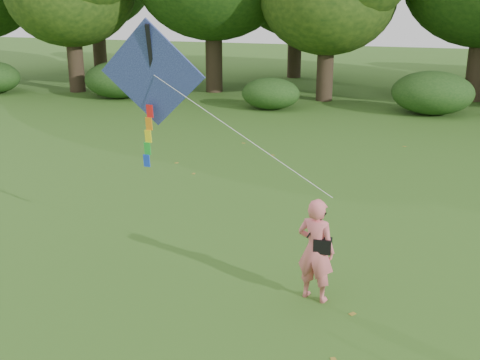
# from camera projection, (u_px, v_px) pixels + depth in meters

# --- Properties ---
(ground) EXTENTS (100.00, 100.00, 0.00)m
(ground) POSITION_uv_depth(u_px,v_px,m) (266.00, 298.00, 10.68)
(ground) COLOR #265114
(ground) RESTS_ON ground
(man_kite_flyer) EXTENTS (0.78, 0.62, 1.87)m
(man_kite_flyer) POSITION_uv_depth(u_px,v_px,m) (316.00, 250.00, 10.40)
(man_kite_flyer) COLOR #E46B71
(man_kite_flyer) RESTS_ON ground
(crossbody_bag) EXTENTS (0.43, 0.20, 0.73)m
(crossbody_bag) POSITION_uv_depth(u_px,v_px,m) (323.00, 245.00, 10.30)
(crossbody_bag) COLOR black
(crossbody_bag) RESTS_ON ground
(flying_kite) EXTENTS (4.90, 1.77, 3.00)m
(flying_kite) POSITION_uv_depth(u_px,v_px,m) (153.00, 77.00, 11.73)
(flying_kite) COLOR #254EA3
(flying_kite) RESTS_ON ground
(shrub_band) EXTENTS (39.15, 3.22, 1.88)m
(shrub_band) POSITION_uv_depth(u_px,v_px,m) (345.00, 92.00, 26.71)
(shrub_band) COLOR #264919
(shrub_band) RESTS_ON ground
(fallen_leaves) EXTENTS (7.20, 14.41, 0.01)m
(fallen_leaves) POSITION_uv_depth(u_px,v_px,m) (260.00, 215.00, 14.57)
(fallen_leaves) COLOR olive
(fallen_leaves) RESTS_ON ground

